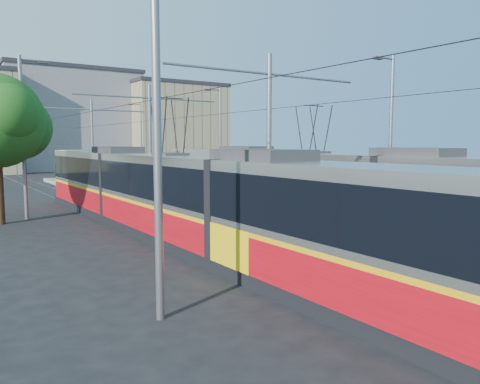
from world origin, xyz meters
TOP-DOWN VIEW (x-y plane):
  - ground at (0.00, 0.00)m, footprint 160.00×160.00m
  - platform at (0.00, 17.00)m, footprint 4.00×50.00m
  - tactile_strip_left at (-1.45, 17.00)m, footprint 0.70×50.00m
  - tactile_strip_right at (1.45, 17.00)m, footprint 0.70×50.00m
  - rails at (0.00, 17.00)m, footprint 8.71×70.00m
  - tram_left at (-3.60, 9.63)m, footprint 2.43×30.01m
  - tram_right at (3.60, 9.30)m, footprint 2.43×27.75m
  - catenary at (0.00, 14.15)m, footprint 9.20×70.00m
  - street_lamps at (-0.00, 21.00)m, footprint 15.18×38.22m
  - shelter at (0.87, 14.57)m, footprint 0.92×1.13m
  - tree at (-8.49, 17.29)m, footprint 4.79×4.43m
  - building_centre at (6.00, 64.00)m, footprint 18.36×14.28m
  - building_right at (20.00, 58.00)m, footprint 14.28×10.20m

SIDE VIEW (x-z plane):
  - ground at x=0.00m, z-range 0.00..0.00m
  - rails at x=0.00m, z-range 0.00..0.03m
  - platform at x=0.00m, z-range 0.00..0.30m
  - tactile_strip_left at x=-1.45m, z-range 0.30..0.31m
  - tactile_strip_right at x=1.45m, z-range 0.30..0.31m
  - shelter at x=0.87m, z-range 0.35..2.51m
  - tram_left at x=-3.60m, z-range -1.04..4.46m
  - tram_right at x=3.60m, z-range -0.89..4.61m
  - street_lamps at x=0.00m, z-range 0.18..8.18m
  - catenary at x=0.00m, z-range 1.02..8.02m
  - tree at x=-8.49m, z-range 1.23..8.19m
  - building_right at x=20.00m, z-range 0.01..12.65m
  - building_centre at x=6.00m, z-range 0.01..14.14m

